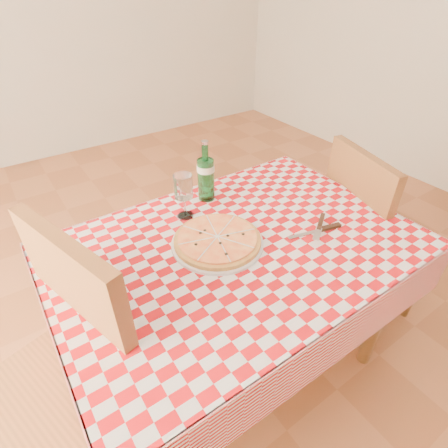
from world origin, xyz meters
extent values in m
plane|color=brown|center=(0.00, 0.00, 0.00)|extent=(6.00, 6.00, 0.00)
cube|color=brown|center=(0.00, 0.00, 0.73)|extent=(1.20, 0.80, 0.04)
cylinder|color=brown|center=(0.54, -0.34, 0.35)|extent=(0.06, 0.06, 0.71)
cylinder|color=brown|center=(-0.54, 0.34, 0.35)|extent=(0.06, 0.06, 0.71)
cylinder|color=brown|center=(0.54, 0.34, 0.35)|extent=(0.06, 0.06, 0.71)
cube|color=#A70A0F|center=(0.00, 0.00, 0.75)|extent=(1.30, 0.90, 0.01)
cube|color=brown|center=(0.84, -0.07, 0.46)|extent=(0.53, 0.53, 0.04)
cylinder|color=brown|center=(0.61, -0.19, 0.22)|extent=(0.04, 0.04, 0.44)
cylinder|color=brown|center=(0.96, -0.29, 0.22)|extent=(0.04, 0.04, 0.44)
cylinder|color=brown|center=(0.71, 0.16, 0.22)|extent=(0.04, 0.04, 0.44)
cylinder|color=brown|center=(1.06, 0.06, 0.22)|extent=(0.04, 0.04, 0.44)
cube|color=brown|center=(0.65, -0.01, 0.71)|extent=(0.16, 0.42, 0.47)
cube|color=brown|center=(-0.75, -0.03, 0.49)|extent=(0.57, 0.57, 0.04)
cylinder|color=brown|center=(-0.62, 0.21, 0.24)|extent=(0.04, 0.04, 0.47)
cylinder|color=brown|center=(-0.51, -0.17, 0.24)|extent=(0.04, 0.04, 0.47)
cube|color=brown|center=(-0.55, 0.02, 0.77)|extent=(0.17, 0.45, 0.50)
camera|label=1|loc=(-0.60, -0.78, 1.56)|focal=28.00mm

